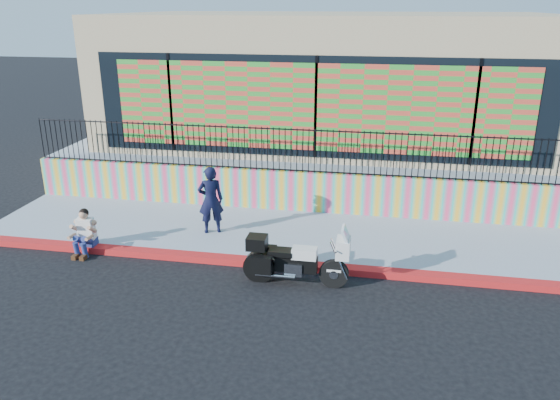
# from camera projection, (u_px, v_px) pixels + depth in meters

# --- Properties ---
(ground) EXTENTS (90.00, 90.00, 0.00)m
(ground) POSITION_uv_depth(u_px,v_px,m) (290.00, 268.00, 12.15)
(ground) COLOR black
(ground) RESTS_ON ground
(red_curb) EXTENTS (16.00, 0.30, 0.15)m
(red_curb) POSITION_uv_depth(u_px,v_px,m) (290.00, 265.00, 12.12)
(red_curb) COLOR red
(red_curb) RESTS_ON ground
(sidewalk) EXTENTS (16.00, 3.00, 0.15)m
(sidewalk) POSITION_uv_depth(u_px,v_px,m) (301.00, 236.00, 13.65)
(sidewalk) COLOR gray
(sidewalk) RESTS_ON ground
(mural_wall) EXTENTS (16.00, 0.20, 1.10)m
(mural_wall) POSITION_uv_depth(u_px,v_px,m) (310.00, 192.00, 14.91)
(mural_wall) COLOR #FF4375
(mural_wall) RESTS_ON sidewalk
(metal_fence) EXTENTS (15.80, 0.04, 1.20)m
(metal_fence) POSITION_uv_depth(u_px,v_px,m) (311.00, 151.00, 14.52)
(metal_fence) COLOR black
(metal_fence) RESTS_ON mural_wall
(elevated_platform) EXTENTS (16.00, 10.00, 1.25)m
(elevated_platform) POSITION_uv_depth(u_px,v_px,m) (329.00, 148.00, 19.65)
(elevated_platform) COLOR gray
(elevated_platform) RESTS_ON ground
(storefront_building) EXTENTS (14.00, 8.06, 4.00)m
(storefront_building) POSITION_uv_depth(u_px,v_px,m) (330.00, 75.00, 18.56)
(storefront_building) COLOR tan
(storefront_building) RESTS_ON elevated_platform
(police_motorcycle) EXTENTS (2.18, 0.72, 1.36)m
(police_motorcycle) POSITION_uv_depth(u_px,v_px,m) (294.00, 259.00, 11.29)
(police_motorcycle) COLOR black
(police_motorcycle) RESTS_ON ground
(police_officer) EXTENTS (0.73, 0.61, 1.70)m
(police_officer) POSITION_uv_depth(u_px,v_px,m) (211.00, 200.00, 13.41)
(police_officer) COLOR black
(police_officer) RESTS_ON sidewalk
(seated_man) EXTENTS (0.54, 0.71, 1.06)m
(seated_man) POSITION_uv_depth(u_px,v_px,m) (84.00, 236.00, 12.68)
(seated_man) COLOR navy
(seated_man) RESTS_ON ground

